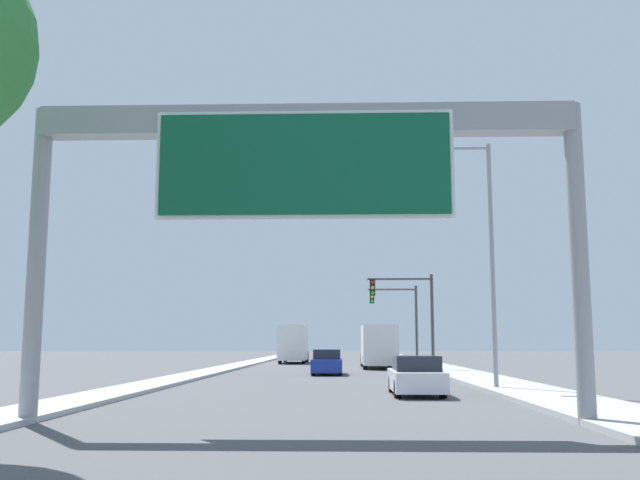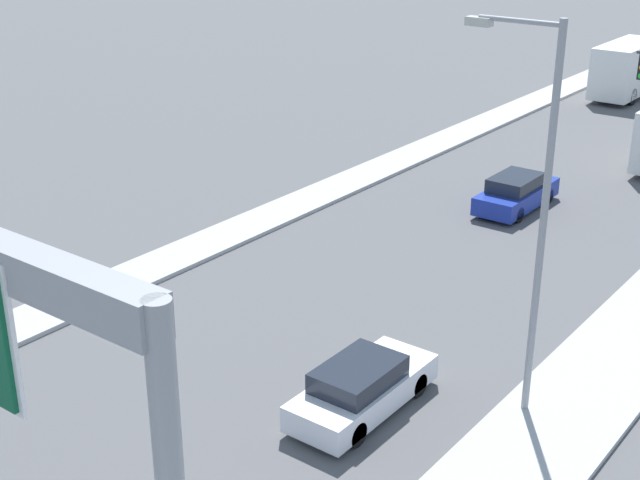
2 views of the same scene
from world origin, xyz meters
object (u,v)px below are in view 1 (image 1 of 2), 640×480
truck_box_primary (294,344)px  traffic_light_near_intersection (411,306)px  car_far_right (327,363)px  truck_box_secondary (378,346)px  car_near_left (416,376)px  traffic_light_mid_block (401,312)px  street_lamp_right (485,245)px  sign_gantry (305,166)px

truck_box_primary → traffic_light_near_intersection: 20.37m
car_far_right → truck_box_secondary: 11.14m
car_far_right → truck_box_secondary: (3.50, 10.54, 0.87)m
car_near_left → traffic_light_near_intersection: traffic_light_near_intersection is taller
truck_box_primary → truck_box_secondary: (7.00, -12.46, -0.13)m
car_near_left → traffic_light_mid_block: traffic_light_mid_block is taller
street_lamp_right → traffic_light_near_intersection: bearing=93.7°
car_far_right → traffic_light_mid_block: bearing=69.5°
street_lamp_right → sign_gantry: bearing=-119.5°
sign_gantry → traffic_light_mid_block: 40.53m
traffic_light_near_intersection → car_far_right: bearing=-138.0°
sign_gantry → truck_box_primary: (-3.50, 48.25, -4.36)m
truck_box_secondary → traffic_light_mid_block: bearing=64.6°
car_far_right → truck_box_secondary: bearing=71.6°
truck_box_primary → truck_box_secondary: size_ratio=0.98×
truck_box_secondary → sign_gantry: bearing=-95.6°
truck_box_primary → traffic_light_mid_block: (9.06, -8.14, 2.53)m
street_lamp_right → traffic_light_mid_block: bearing=92.1°
sign_gantry → street_lamp_right: size_ratio=1.35×
traffic_light_mid_block → street_lamp_right: 28.52m
traffic_light_near_intersection → street_lamp_right: 18.56m
truck_box_primary → traffic_light_near_intersection: (8.91, -18.14, 2.53)m
truck_box_secondary → traffic_light_mid_block: traffic_light_mid_block is taller
truck_box_primary → sign_gantry: bearing=-85.9°
sign_gantry → street_lamp_right: (6.60, 11.65, -0.37)m
truck_box_secondary → traffic_light_near_intersection: 6.56m
sign_gantry → car_far_right: (0.00, 25.25, -5.37)m
truck_box_primary → truck_box_secondary: bearing=-60.7°
traffic_light_near_intersection → truck_box_secondary: bearing=108.6°
truck_box_secondary → traffic_light_mid_block: 5.47m
car_near_left → truck_box_secondary: (0.00, 26.56, 0.90)m
street_lamp_right → car_near_left: bearing=-142.0°
truck_box_secondary → street_lamp_right: size_ratio=0.91×
truck_box_primary → traffic_light_mid_block: traffic_light_mid_block is taller
car_far_right → traffic_light_near_intersection: size_ratio=0.72×
sign_gantry → street_lamp_right: bearing=60.5°
truck_box_primary → car_near_left: bearing=-79.8°
car_far_right → traffic_light_mid_block: size_ratio=0.72×
car_near_left → traffic_light_near_intersection: (1.91, 20.88, 3.56)m
truck_box_primary → traffic_light_mid_block: size_ratio=1.39×
car_near_left → truck_box_secondary: bearing=90.0°
traffic_light_near_intersection → traffic_light_mid_block: 10.00m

